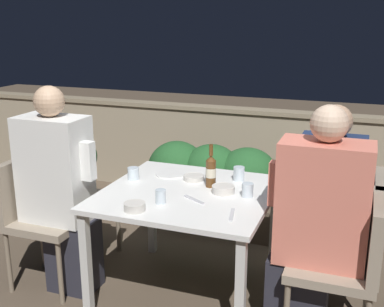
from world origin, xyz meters
The scene contains 23 objects.
ground_plane centered at (0.00, 0.00, 0.00)m, with size 16.00×16.00×0.00m, color brown.
parapet_wall centered at (0.00, 1.83, 0.45)m, with size 9.00×0.18×0.90m.
dining_table centered at (0.00, 0.00, 0.63)m, with size 1.02×1.00×0.71m.
planter_hedge centered at (-0.18, 1.02, 0.41)m, with size 1.12×0.47×0.73m.
chair_left_near centered at (-0.99, -0.19, 0.53)m, with size 0.46×0.45×0.86m.
person_white_polo centered at (-0.79, -0.19, 0.67)m, with size 0.50×0.26×1.34m.
chair_left_far centered at (-1.00, 0.17, 0.53)m, with size 0.46×0.45×0.86m.
chair_right_near centered at (0.98, -0.17, 0.53)m, with size 0.46×0.45×0.86m.
person_coral_top centered at (0.79, -0.17, 0.66)m, with size 0.52×0.26×1.32m.
chair_right_far centered at (0.99, 0.21, 0.53)m, with size 0.46×0.45×0.86m.
person_navy_jumper centered at (0.79, 0.21, 0.64)m, with size 0.47×0.26×1.26m.
beer_bottle centered at (0.11, 0.13, 0.81)m, with size 0.07×0.07×0.27m.
plate_0 centered at (-0.23, 0.26, 0.71)m, with size 0.20×0.20×0.01m.
bowl_0 centered at (-0.04, 0.21, 0.73)m, with size 0.13×0.13×0.03m.
bowl_1 centered at (-0.17, -0.39, 0.73)m, with size 0.12×0.12×0.05m.
bowl_2 centered at (0.21, 0.05, 0.73)m, with size 0.14×0.14×0.04m.
glass_cup_0 centered at (-0.42, 0.09, 0.75)m, with size 0.08×0.08×0.08m.
glass_cup_1 centered at (-0.07, -0.24, 0.75)m, with size 0.06×0.06×0.08m.
glass_cup_2 centered at (0.24, 0.30, 0.75)m, with size 0.07×0.07×0.09m.
glass_cup_3 centered at (0.37, 0.04, 0.75)m, with size 0.07×0.07×0.08m.
fork_0 centered at (0.36, -0.27, 0.71)m, with size 0.05×0.17×0.01m.
fork_1 centered at (0.09, -0.13, 0.71)m, with size 0.16×0.10×0.01m.
potted_plant centered at (-1.32, 0.77, 0.46)m, with size 0.37×0.37×0.75m.
Camera 1 is at (0.99, -2.59, 1.73)m, focal length 45.00 mm.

